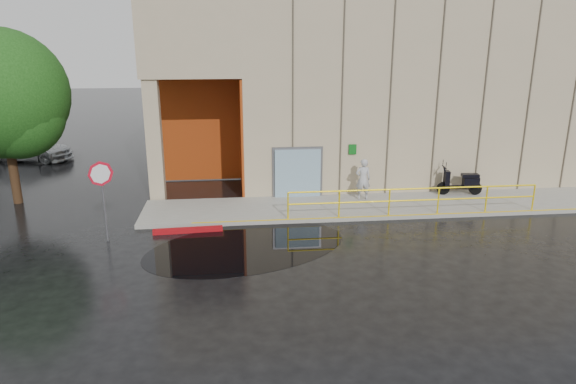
# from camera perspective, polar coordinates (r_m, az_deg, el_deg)

# --- Properties ---
(ground) EXTENTS (120.00, 120.00, 0.00)m
(ground) POSITION_cam_1_polar(r_m,az_deg,el_deg) (16.11, 3.00, -7.15)
(ground) COLOR black
(ground) RESTS_ON ground
(sidewalk) EXTENTS (20.00, 3.00, 0.15)m
(sidewalk) POSITION_cam_1_polar(r_m,az_deg,el_deg) (21.10, 11.85, -1.45)
(sidewalk) COLOR gray
(sidewalk) RESTS_ON ground
(building) EXTENTS (20.00, 10.17, 8.00)m
(building) POSITION_cam_1_polar(r_m,az_deg,el_deg) (26.71, 10.40, 11.45)
(building) COLOR tan
(building) RESTS_ON ground
(guardrail) EXTENTS (9.56, 0.06, 1.03)m
(guardrail) POSITION_cam_1_polar(r_m,az_deg,el_deg) (19.78, 13.81, -0.95)
(guardrail) COLOR yellow
(guardrail) RESTS_ON sidewalk
(person) EXTENTS (0.64, 0.44, 1.70)m
(person) POSITION_cam_1_polar(r_m,az_deg,el_deg) (21.17, 8.33, 1.42)
(person) COLOR #ADAEB2
(person) RESTS_ON sidewalk
(scooter) EXTENTS (1.92, 0.83, 1.46)m
(scooter) POSITION_cam_1_polar(r_m,az_deg,el_deg) (22.78, 18.68, 1.76)
(scooter) COLOR black
(scooter) RESTS_ON sidewalk
(stop_sign) EXTENTS (0.72, 0.47, 2.74)m
(stop_sign) POSITION_cam_1_polar(r_m,az_deg,el_deg) (17.71, -19.98, 0.85)
(stop_sign) COLOR slate
(stop_sign) RESTS_ON ground
(red_curb) EXTENTS (2.41, 0.30, 0.18)m
(red_curb) POSITION_cam_1_polar(r_m,az_deg,el_deg) (18.28, -11.05, -4.18)
(red_curb) COLOR #9A0A10
(red_curb) RESTS_ON ground
(puddle) EXTENTS (7.79, 6.23, 0.01)m
(puddle) POSITION_cam_1_polar(r_m,az_deg,el_deg) (16.85, -4.58, -6.07)
(puddle) COLOR black
(puddle) RESTS_ON ground
(car_c) EXTENTS (5.11, 3.04, 1.39)m
(car_c) POSITION_cam_1_polar(r_m,az_deg,el_deg) (32.01, -26.89, 4.38)
(car_c) COLOR #B7BBBF
(car_c) RESTS_ON ground
(tree_near) EXTENTS (5.06, 5.06, 6.99)m
(tree_near) POSITION_cam_1_polar(r_m,az_deg,el_deg) (23.07, -28.89, 9.04)
(tree_near) COLOR black
(tree_near) RESTS_ON ground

